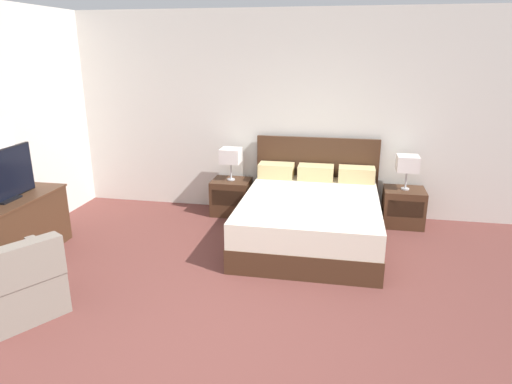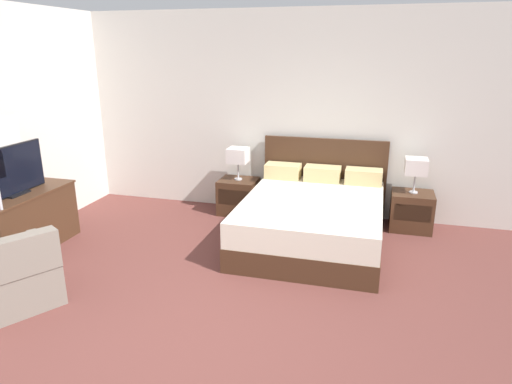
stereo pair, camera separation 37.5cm
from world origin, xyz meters
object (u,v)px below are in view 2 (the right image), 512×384
(bed, at_px, (313,218))
(nightstand_right, at_px, (411,211))
(table_lamp_left, at_px, (238,156))
(table_lamp_right, at_px, (416,167))
(armchair_by_window, at_px, (15,278))
(nightstand_left, at_px, (238,196))
(dresser, at_px, (25,221))
(tv, at_px, (12,171))

(bed, height_order, nightstand_right, bed)
(nightstand_right, relative_size, table_lamp_left, 1.17)
(table_lamp_right, xyz_separation_m, armchair_by_window, (-3.65, -2.97, -0.58))
(nightstand_right, bearing_deg, armchair_by_window, -140.89)
(nightstand_left, distance_m, nightstand_right, 2.41)
(bed, relative_size, dresser, 1.66)
(table_lamp_left, relative_size, armchair_by_window, 0.49)
(bed, xyz_separation_m, armchair_by_window, (-2.45, -2.22, -0.03))
(table_lamp_right, bearing_deg, nightstand_right, -90.00)
(table_lamp_right, height_order, armchair_by_window, table_lamp_right)
(bed, distance_m, tv, 3.55)
(nightstand_left, xyz_separation_m, armchair_by_window, (-1.25, -2.97, 0.03))
(bed, height_order, armchair_by_window, bed)
(bed, height_order, tv, tv)
(nightstand_right, xyz_separation_m, tv, (-4.47, -1.97, 0.74))
(nightstand_left, distance_m, dresser, 2.80)
(table_lamp_right, bearing_deg, nightstand_left, -179.97)
(nightstand_right, relative_size, table_lamp_right, 1.17)
(bed, height_order, table_lamp_right, bed)
(bed, bearing_deg, dresser, -160.72)
(dresser, relative_size, armchair_by_window, 1.36)
(nightstand_left, height_order, tv, tv)
(table_lamp_right, bearing_deg, armchair_by_window, -140.87)
(nightstand_right, bearing_deg, table_lamp_left, 179.97)
(bed, xyz_separation_m, nightstand_right, (1.20, 0.75, -0.06))
(table_lamp_left, bearing_deg, nightstand_right, -0.03)
(table_lamp_left, relative_size, tv, 0.49)
(table_lamp_left, bearing_deg, nightstand_left, -90.00)
(bed, distance_m, nightstand_right, 1.42)
(nightstand_right, height_order, armchair_by_window, armchair_by_window)
(nightstand_right, height_order, table_lamp_right, table_lamp_right)
(dresser, bearing_deg, tv, -88.00)
(nightstand_right, height_order, table_lamp_left, table_lamp_left)
(nightstand_right, xyz_separation_m, dresser, (-4.47, -1.89, 0.12))
(table_lamp_left, distance_m, tv, 2.85)
(table_lamp_right, distance_m, tv, 4.88)
(nightstand_right, bearing_deg, table_lamp_right, 90.00)
(bed, distance_m, armchair_by_window, 3.30)
(nightstand_right, distance_m, tv, 4.94)
(bed, relative_size, table_lamp_left, 4.60)
(nightstand_left, bearing_deg, nightstand_right, 0.00)
(dresser, bearing_deg, nightstand_right, 22.97)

